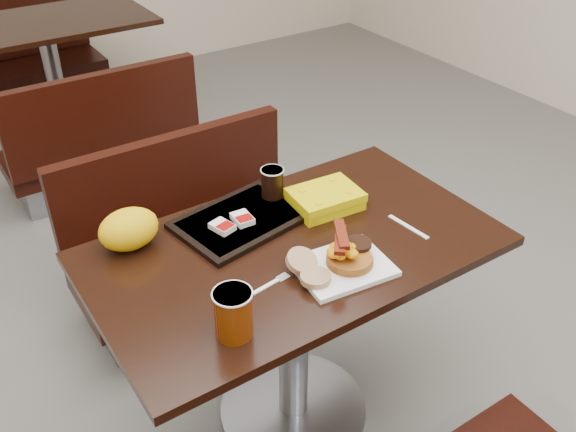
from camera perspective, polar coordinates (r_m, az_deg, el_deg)
floor at (r=2.41m, az=0.47°, el=-17.09°), size 6.00×7.00×0.01m
table_near at (r=2.13m, az=0.52°, el=-10.73°), size 1.20×0.70×0.75m
bench_near_n at (r=2.61m, az=-8.11°, el=-1.80°), size 1.00×0.46×0.72m
table_far at (r=4.22m, az=-20.05°, el=11.16°), size 1.20×0.70×0.75m
bench_far_s at (r=3.59m, az=-16.82°, el=7.63°), size 1.00×0.46×0.72m
bench_far_n at (r=4.87m, az=-22.41°, el=13.42°), size 1.00×0.46×0.72m
platter at (r=1.79m, az=4.92°, el=-4.57°), size 0.28×0.23×0.02m
pancake_stack at (r=1.79m, az=5.53°, el=-3.81°), size 0.15×0.15×0.03m
sausage_patty at (r=1.82m, az=6.28°, el=-2.46°), size 0.09×0.09×0.01m
scrambled_eggs at (r=1.76m, az=5.05°, el=-3.04°), size 0.10×0.09×0.05m
bacon_strips at (r=1.75m, az=4.69°, el=-2.03°), size 0.16×0.17×0.01m
muffin_bottom at (r=1.72m, az=2.46°, el=-5.53°), size 0.10×0.10×0.02m
muffin_top at (r=1.76m, az=1.23°, el=-4.04°), size 0.11×0.11×0.05m
coffee_cup_near at (r=1.56m, az=-4.90°, el=-8.69°), size 0.11×0.11×0.13m
fork at (r=1.73m, az=-2.02°, el=-6.32°), size 0.13×0.04×0.00m
knife at (r=1.99m, az=10.70°, el=-0.95°), size 0.03×0.16×0.00m
condiment_ketchup at (r=1.93m, az=-3.14°, el=-1.33°), size 0.04×0.04×0.01m
tray at (r=1.98m, az=-4.26°, el=-0.37°), size 0.42×0.33×0.02m
hashbrown_sleeve_left at (r=1.92m, az=-5.90°, el=-0.95°), size 0.07×0.08×0.02m
hashbrown_sleeve_right at (r=1.95m, az=-4.09°, el=-0.23°), size 0.06×0.07×0.02m
coffee_cup_far at (r=2.05m, az=-1.41°, el=2.99°), size 0.09×0.09×0.10m
clamshell at (r=2.04m, az=3.34°, el=1.52°), size 0.23×0.18×0.06m
paper_bag at (r=1.90m, az=-14.04°, el=-1.15°), size 0.21×0.18×0.12m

